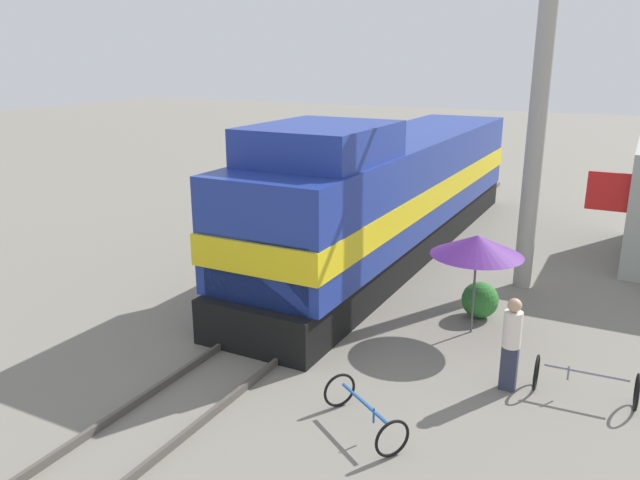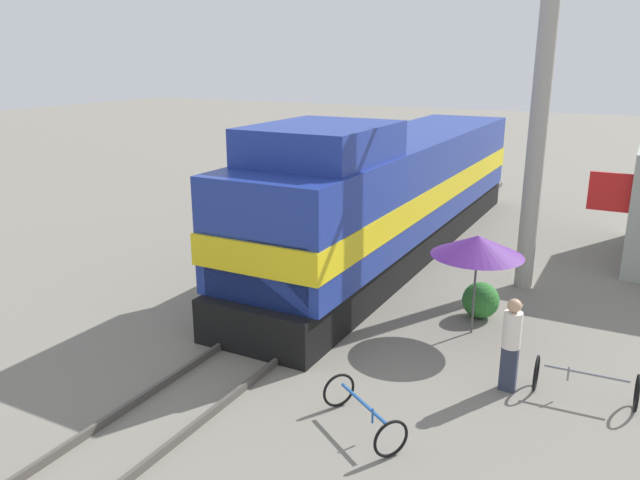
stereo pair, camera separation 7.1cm
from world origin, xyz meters
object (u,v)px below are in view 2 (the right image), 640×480
at_px(locomotive, 391,194).
at_px(bicycle, 585,382).
at_px(utility_pole, 539,114).
at_px(bicycle_spare, 363,412).
at_px(vendor_umbrella, 478,246).
at_px(billboard_sign, 635,201).
at_px(person_bystander, 511,341).

relative_size(locomotive, bicycle, 9.46).
relative_size(utility_pole, bicycle_spare, 5.18).
height_order(locomotive, bicycle, locomotive).
relative_size(vendor_umbrella, billboard_sign, 0.77).
height_order(vendor_umbrella, bicycle, vendor_umbrella).
distance_m(locomotive, person_bystander, 8.51).
height_order(person_bystander, bicycle_spare, person_bystander).
bearing_deg(person_bystander, locomotive, 127.06).
height_order(utility_pole, bicycle_spare, utility_pole).
xyz_separation_m(utility_pole, person_bystander, (0.80, -5.85, -3.64)).
bearing_deg(person_bystander, billboard_sign, 78.30).
xyz_separation_m(locomotive, bicycle, (6.41, -6.45, -1.61)).
distance_m(billboard_sign, person_bystander, 8.03).
relative_size(person_bystander, bicycle, 1.03).
distance_m(utility_pole, vendor_umbrella, 4.48).
relative_size(locomotive, billboard_sign, 5.64).
distance_m(vendor_umbrella, bicycle_spare, 5.05).
distance_m(billboard_sign, bicycle_spare, 11.00).
xyz_separation_m(bicycle, bicycle_spare, (-3.18, -2.79, -0.02)).
height_order(locomotive, person_bystander, locomotive).
bearing_deg(bicycle_spare, person_bystander, -2.42).
relative_size(utility_pole, billboard_sign, 3.09).
bearing_deg(billboard_sign, bicycle_spare, -108.71).
height_order(utility_pole, vendor_umbrella, utility_pole).
height_order(billboard_sign, person_bystander, billboard_sign).
height_order(billboard_sign, bicycle_spare, billboard_sign).
distance_m(vendor_umbrella, billboard_sign, 6.25).
distance_m(utility_pole, billboard_sign, 3.89).
relative_size(billboard_sign, bicycle_spare, 1.68).
height_order(billboard_sign, bicycle, billboard_sign).
xyz_separation_m(vendor_umbrella, person_bystander, (1.26, -2.21, -1.06)).
height_order(locomotive, billboard_sign, locomotive).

